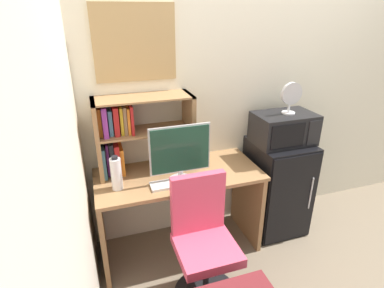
# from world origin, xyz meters

# --- Properties ---
(wall_back) EXTENTS (6.40, 0.04, 2.60)m
(wall_back) POSITION_xyz_m (0.40, 0.02, 1.30)
(wall_back) COLOR silver
(wall_back) RESTS_ON ground_plane
(wall_left) EXTENTS (0.04, 4.40, 2.60)m
(wall_left) POSITION_xyz_m (-1.62, -1.60, 1.30)
(wall_left) COLOR silver
(wall_left) RESTS_ON ground_plane
(desk) EXTENTS (1.30, 0.59, 0.74)m
(desk) POSITION_xyz_m (-0.90, -0.30, 0.52)
(desk) COLOR #997047
(desk) RESTS_ON ground_plane
(hutch_bookshelf) EXTENTS (0.75, 0.28, 0.60)m
(hutch_bookshelf) POSITION_xyz_m (-1.24, -0.13, 1.07)
(hutch_bookshelf) COLOR #997047
(hutch_bookshelf) RESTS_ON desk
(monitor) EXTENTS (0.46, 0.18, 0.44)m
(monitor) POSITION_xyz_m (-0.92, -0.41, 0.98)
(monitor) COLOR #B7B7BC
(monitor) RESTS_ON desk
(keyboard) EXTENTS (0.45, 0.13, 0.02)m
(keyboard) POSITION_xyz_m (-0.93, -0.45, 0.75)
(keyboard) COLOR silver
(keyboard) RESTS_ON desk
(computer_mouse) EXTENTS (0.05, 0.08, 0.03)m
(computer_mouse) POSITION_xyz_m (-0.67, -0.47, 0.76)
(computer_mouse) COLOR silver
(computer_mouse) RESTS_ON desk
(water_bottle) EXTENTS (0.08, 0.08, 0.26)m
(water_bottle) POSITION_xyz_m (-1.38, -0.38, 0.87)
(water_bottle) COLOR silver
(water_bottle) RESTS_ON desk
(mini_fridge) EXTENTS (0.48, 0.52, 0.87)m
(mini_fridge) POSITION_xyz_m (0.04, -0.28, 0.44)
(mini_fridge) COLOR black
(mini_fridge) RESTS_ON ground_plane
(microwave) EXTENTS (0.51, 0.34, 0.26)m
(microwave) POSITION_xyz_m (0.04, -0.28, 1.00)
(microwave) COLOR black
(microwave) RESTS_ON mini_fridge
(desk_fan) EXTENTS (0.18, 0.11, 0.26)m
(desk_fan) POSITION_xyz_m (0.07, -0.28, 1.28)
(desk_fan) COLOR silver
(desk_fan) RESTS_ON microwave
(desk_chair) EXTENTS (0.46, 0.46, 0.92)m
(desk_chair) POSITION_xyz_m (-0.87, -0.79, 0.41)
(desk_chair) COLOR black
(desk_chair) RESTS_ON ground_plane
(wall_corkboard) EXTENTS (0.60, 0.02, 0.55)m
(wall_corkboard) POSITION_xyz_m (-1.13, -0.01, 1.71)
(wall_corkboard) COLOR tan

